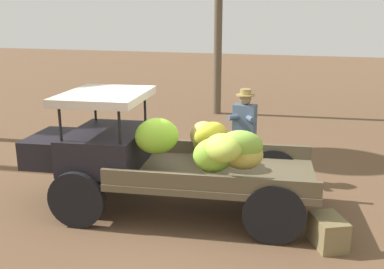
% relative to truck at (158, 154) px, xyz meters
% --- Properties ---
extents(ground_plane, '(60.00, 60.00, 0.00)m').
position_rel_truck_xyz_m(ground_plane, '(-0.29, 0.07, -0.93)').
color(ground_plane, brown).
extents(truck, '(4.60, 2.24, 1.86)m').
position_rel_truck_xyz_m(truck, '(0.00, 0.00, 0.00)').
color(truck, black).
rests_on(truck, ground).
extents(farmer, '(0.52, 0.48, 1.72)m').
position_rel_truck_xyz_m(farmer, '(-0.99, -1.74, 0.05)').
color(farmer, '#856A52').
rests_on(farmer, ground).
extents(wooden_crate, '(0.57, 0.65, 0.41)m').
position_rel_truck_xyz_m(wooden_crate, '(-2.56, 0.34, -0.73)').
color(wooden_crate, olive).
rests_on(wooden_crate, ground).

